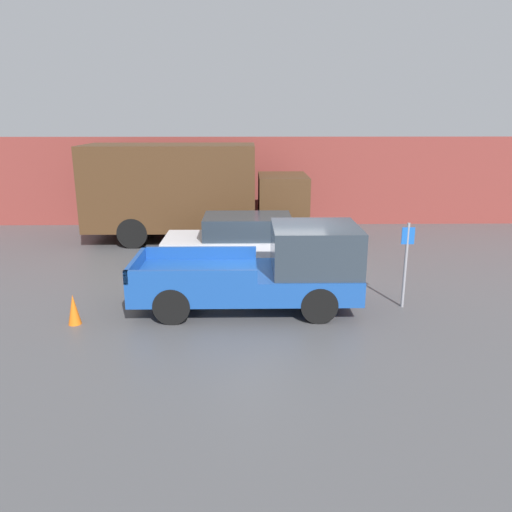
{
  "coord_description": "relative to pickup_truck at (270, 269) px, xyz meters",
  "views": [
    {
      "loc": [
        -0.78,
        -11.75,
        4.42
      ],
      "look_at": [
        -0.57,
        0.48,
        1.0
      ],
      "focal_mm": 35.0,
      "sensor_mm": 36.0,
      "label": 1
    }
  ],
  "objects": [
    {
      "name": "traffic_cone",
      "position": [
        -4.34,
        -0.94,
        -0.6
      ],
      "size": [
        0.29,
        0.29,
        0.69
      ],
      "color": "orange",
      "rests_on": "ground"
    },
    {
      "name": "pickup_truck",
      "position": [
        0.0,
        0.0,
        0.0
      ],
      "size": [
        5.24,
        2.11,
        2.0
      ],
      "color": "#194799",
      "rests_on": "ground"
    },
    {
      "name": "parking_sign",
      "position": [
        3.21,
        -0.03,
        0.22
      ],
      "size": [
        0.3,
        0.07,
        2.06
      ],
      "color": "gray",
      "rests_on": "ground"
    },
    {
      "name": "newspaper_box",
      "position": [
        0.92,
        9.31,
        -0.46
      ],
      "size": [
        0.45,
        0.4,
        0.97
      ],
      "color": "#194CB2",
      "rests_on": "ground"
    },
    {
      "name": "car",
      "position": [
        -0.62,
        3.27,
        -0.14
      ],
      "size": [
        4.68,
        1.94,
        1.61
      ],
      "color": "silver",
      "rests_on": "ground"
    },
    {
      "name": "building_wall",
      "position": [
        0.27,
        9.63,
        0.87
      ],
      "size": [
        28.0,
        0.15,
        3.63
      ],
      "color": "brown",
      "rests_on": "ground"
    },
    {
      "name": "delivery_truck",
      "position": [
        -2.66,
        6.89,
        0.93
      ],
      "size": [
        7.95,
        2.63,
        3.47
      ],
      "color": "#472D19",
      "rests_on": "ground"
    },
    {
      "name": "ground_plane",
      "position": [
        0.27,
        0.52,
        -0.95
      ],
      "size": [
        60.0,
        60.0,
        0.0
      ],
      "primitive_type": "plane",
      "color": "#4C4C4F"
    }
  ]
}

